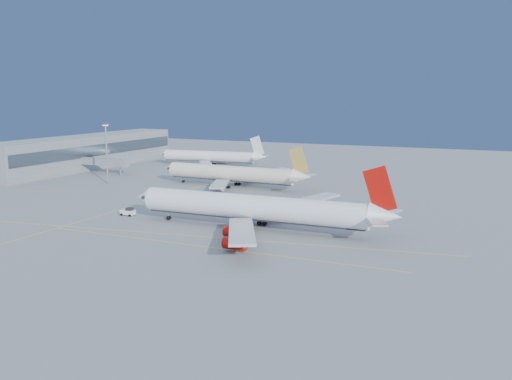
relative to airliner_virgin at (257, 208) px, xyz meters
name	(u,v)px	position (x,y,z in m)	size (l,w,h in m)	color
ground	(219,232)	(-7.70, -6.30, -5.48)	(500.00, 500.00, 0.00)	slate
terminal	(87,152)	(-122.64, 78.70, 2.03)	(18.40, 110.00, 15.00)	gray
jet_bridge	(107,162)	(-100.81, 65.70, -0.31)	(23.60, 3.60, 6.90)	gray
taxiway_lines	(182,221)	(-22.42, 0.04, -5.47)	(118.86, 140.00, 0.02)	yellow
airliner_virgin	(257,208)	(0.00, 0.00, 0.00)	(73.50, 66.20, 18.17)	white
airliner_etihad	(233,174)	(-35.68, 57.51, -0.51)	(62.52, 57.77, 16.33)	beige
airliner_third	(211,156)	(-73.34, 108.87, -0.94)	(55.95, 51.30, 15.00)	white
pushback_tug	(128,212)	(-40.41, -0.03, -4.41)	(4.14, 2.56, 2.31)	white
light_mast	(106,149)	(-82.88, 43.84, 8.08)	(1.99, 1.99, 22.98)	gray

